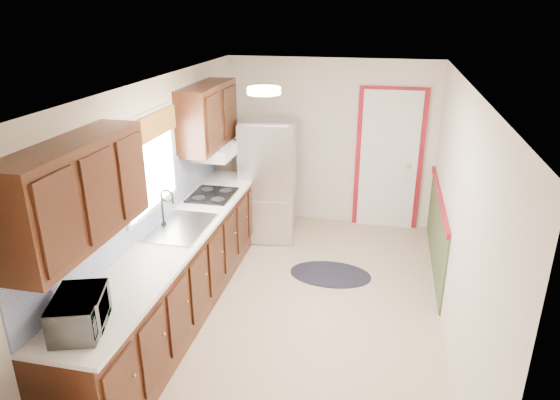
% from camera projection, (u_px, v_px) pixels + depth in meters
% --- Properties ---
extents(room_shell, '(3.20, 5.20, 2.52)m').
position_uv_depth(room_shell, '(299.00, 207.00, 4.95)').
color(room_shell, tan).
rests_on(room_shell, ground).
extents(kitchen_run, '(0.63, 4.00, 2.20)m').
position_uv_depth(kitchen_run, '(174.00, 243.00, 5.07)').
color(kitchen_run, '#35170C').
rests_on(kitchen_run, ground).
extents(back_wall_trim, '(1.12, 2.30, 2.08)m').
position_uv_depth(back_wall_trim, '(398.00, 174.00, 6.88)').
color(back_wall_trim, maroon).
rests_on(back_wall_trim, ground).
extents(ceiling_fixture, '(0.30, 0.30, 0.06)m').
position_uv_depth(ceiling_fixture, '(264.00, 91.00, 4.40)').
color(ceiling_fixture, '#FFD88C').
rests_on(ceiling_fixture, room_shell).
extents(microwave, '(0.40, 0.54, 0.32)m').
position_uv_depth(microwave, '(79.00, 309.00, 3.45)').
color(microwave, white).
rests_on(microwave, kitchen_run).
extents(refrigerator, '(0.78, 0.75, 1.69)m').
position_uv_depth(refrigerator, '(269.00, 179.00, 6.82)').
color(refrigerator, '#B7B7BC').
rests_on(refrigerator, ground).
extents(rug, '(1.00, 0.65, 0.01)m').
position_uv_depth(rug, '(330.00, 274.00, 6.08)').
color(rug, black).
rests_on(rug, ground).
extents(cooktop, '(0.49, 0.59, 0.02)m').
position_uv_depth(cooktop, '(212.00, 195.00, 5.96)').
color(cooktop, black).
rests_on(cooktop, kitchen_run).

